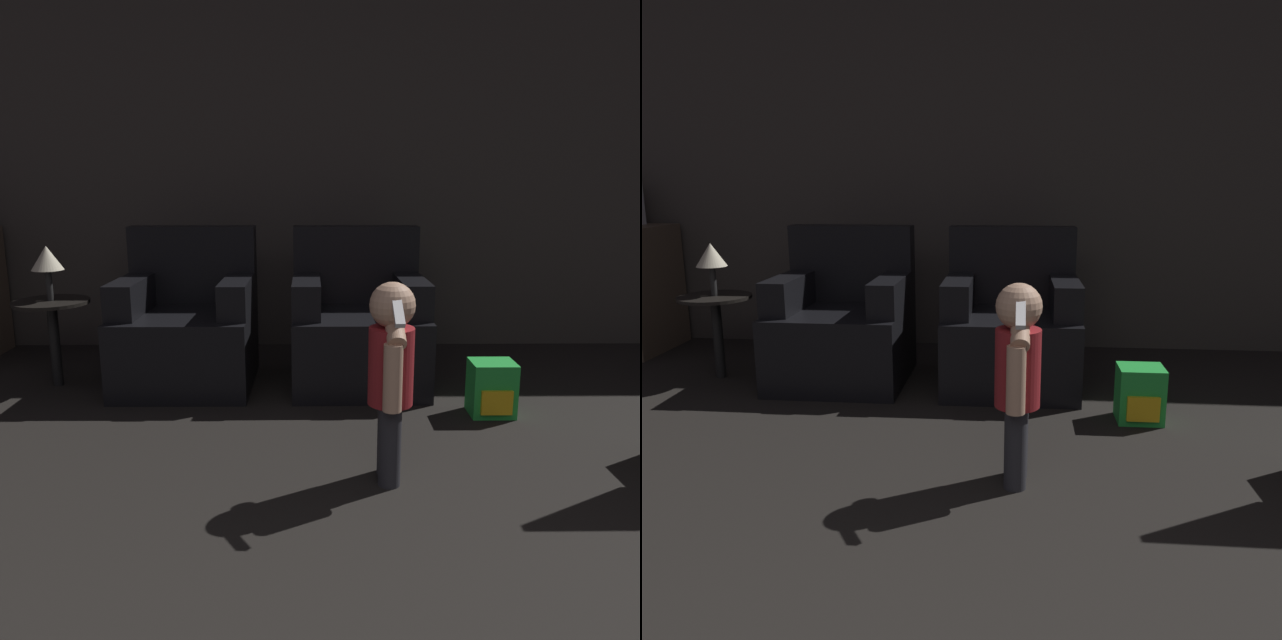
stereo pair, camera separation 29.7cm
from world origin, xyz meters
The scene contains 7 objects.
wall_back centered at (0.00, 4.50, 1.30)m, with size 8.40×0.05×2.60m.
armchair_left centered at (-0.74, 3.60, 0.33)m, with size 0.78×0.77×0.93m.
armchair_right centered at (0.28, 3.60, 0.33)m, with size 0.78×0.77×0.93m.
person_toddler centered at (0.32, 2.31, 0.49)m, with size 0.18×0.33×0.82m.
toy_backpack centered at (0.95, 3.04, 0.14)m, with size 0.23×0.22×0.29m.
side_table centered at (-1.52, 3.55, 0.42)m, with size 0.44×0.44×0.52m.
lamp centered at (-1.52, 3.55, 0.76)m, with size 0.18×0.18×0.32m.
Camera 2 is at (0.31, -0.04, 1.21)m, focal length 35.00 mm.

